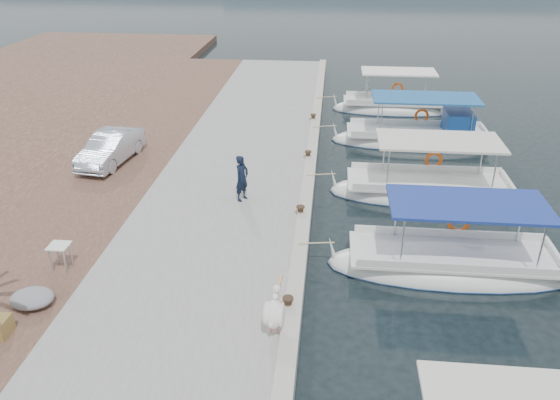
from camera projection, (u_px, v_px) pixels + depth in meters
The scene contains 14 objects.
ground at pixel (308, 252), 17.01m from camera, with size 400.00×400.00×0.00m, color black.
concrete_quay at pixel (239, 176), 21.61m from camera, with size 6.00×40.00×0.50m, color gray.
quay_curb at pixel (309, 172), 21.24m from camera, with size 0.44×40.00×0.12m, color #AAA496.
cobblestone_strip at pixel (117, 171), 22.05m from camera, with size 4.00×40.00×0.50m, color #52352B.
fishing_caique_b at pixel (452, 266), 16.06m from camera, with size 7.34×2.39×2.83m.
fishing_caique_c at pixel (428, 192), 20.56m from camera, with size 7.38×2.45×2.83m.
fishing_caique_d at pixel (419, 140), 25.52m from camera, with size 7.95×2.40×2.83m.
fishing_caique_e at pixel (392, 109), 30.07m from camera, with size 6.57×2.14×2.83m.
mooring_bollards at pixel (301, 210), 18.07m from camera, with size 0.28×20.28×0.33m.
pelican at pixel (274, 312), 12.69m from camera, with size 0.52×1.37×1.06m.
fisherman at pixel (242, 178), 18.83m from camera, with size 0.60×0.39×1.64m, color black.
parked_car at pixel (111, 148), 21.98m from camera, with size 1.30×3.74×1.23m, color silver.
tarp_bundle at pixel (32, 298), 13.74m from camera, with size 1.10×0.90×0.40m, color gray.
folding_table at pixel (60, 252), 15.11m from camera, with size 0.55×0.55×0.73m.
Camera 1 is at (0.52, -14.51, 9.06)m, focal length 35.00 mm.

